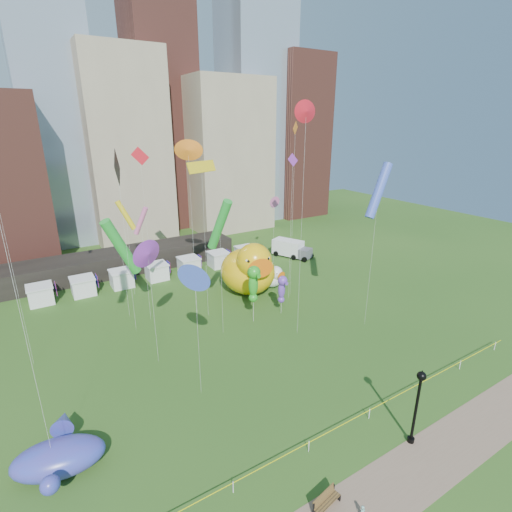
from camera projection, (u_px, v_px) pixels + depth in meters
ground at (309, 451)px, 26.93m from camera, size 160.00×160.00×0.00m
footpath at (362, 509)px, 22.92m from camera, size 70.00×4.00×0.02m
skyline at (110, 123)px, 69.89m from camera, size 101.00×23.00×68.00m
pavilion at (112, 263)px, 58.09m from camera, size 38.00×6.00×3.20m
vendor_tents at (157, 272)px, 55.93m from camera, size 33.24×2.80×2.40m
caution_tape at (309, 444)px, 26.70m from camera, size 50.00×0.06×0.90m
big_duck at (249, 269)px, 50.62m from camera, size 8.83×10.55×7.55m
small_duck at (271, 277)px, 53.21m from camera, size 3.77×4.54×3.26m
seahorse_green at (254, 281)px, 42.68m from camera, size 1.50×1.87×6.87m
seahorse_purple at (282, 287)px, 45.04m from camera, size 1.18×1.49×4.89m
whale_inflatable at (59, 455)px, 25.23m from camera, size 6.30×7.43×2.55m
park_bench at (326, 500)px, 22.87m from camera, size 2.04×0.98×1.00m
lamppost at (418, 399)px, 26.51m from camera, size 0.64×0.64×6.11m
box_truck at (291, 248)px, 65.17m from camera, size 4.90×7.00×2.81m
toddler at (362, 511)px, 22.39m from camera, size 0.29×0.23×0.76m
kite_0 at (306, 112)px, 34.55m from camera, size 2.02×0.72×23.67m
kite_1 at (274, 202)px, 54.87m from camera, size 1.54×0.73×11.71m
kite_2 at (117, 170)px, 36.79m from camera, size 1.28×3.38×19.44m
kite_3 at (121, 247)px, 42.74m from camera, size 4.29×2.21×12.10m
kite_4 at (126, 215)px, 47.91m from camera, size 2.37×1.48×12.70m
kite_5 at (379, 191)px, 38.68m from camera, size 3.39×1.42×18.03m
kite_6 at (295, 141)px, 45.10m from camera, size 1.29×0.80×21.82m
kite_7 at (148, 254)px, 33.47m from camera, size 2.10×1.55×12.11m
kite_8 at (140, 160)px, 48.25m from camera, size 1.96×1.28×18.86m
kite_9 at (141, 221)px, 40.88m from camera, size 1.79×1.47×13.37m
kite_11 at (220, 225)px, 38.06m from camera, size 2.03×3.29×14.85m
kite_12 at (202, 167)px, 40.08m from camera, size 3.74×1.88×17.92m
kite_13 at (195, 277)px, 29.29m from camera, size 1.22×2.00×11.68m
kite_14 at (188, 150)px, 39.55m from camera, size 1.68×1.71×20.09m
kite_15 at (293, 169)px, 44.81m from camera, size 1.54×0.14×18.37m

